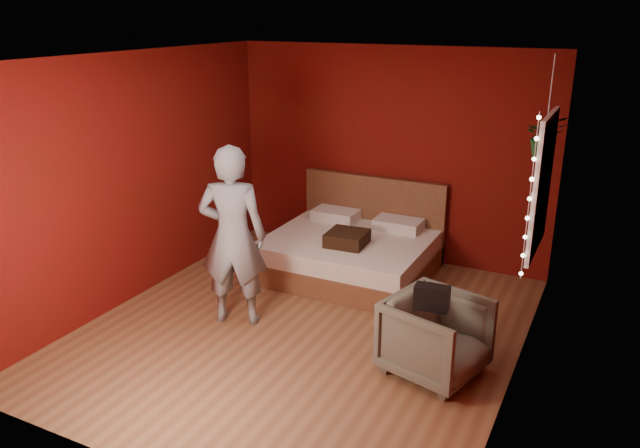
{
  "coord_description": "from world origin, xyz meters",
  "views": [
    {
      "loc": [
        2.6,
        -4.83,
        2.99
      ],
      "look_at": [
        -0.02,
        0.4,
        0.97
      ],
      "focal_mm": 35.0,
      "sensor_mm": 36.0,
      "label": 1
    }
  ],
  "objects": [
    {
      "name": "handbag",
      "position": [
        1.38,
        -0.38,
        0.8
      ],
      "size": [
        0.29,
        0.17,
        0.2
      ],
      "primitive_type": "cube",
      "rotation": [
        0.0,
        0.0,
        0.1
      ],
      "color": "black",
      "rests_on": "armchair"
    },
    {
      "name": "armchair",
      "position": [
        1.38,
        -0.19,
        0.35
      ],
      "size": [
        0.94,
        0.92,
        0.7
      ],
      "primitive_type": "imported",
      "rotation": [
        0.0,
        0.0,
        1.31
      ],
      "color": "#595546",
      "rests_on": "ground"
    },
    {
      "name": "fairy_lights",
      "position": [
        1.94,
        0.37,
        1.5
      ],
      "size": [
        0.04,
        0.04,
        1.45
      ],
      "color": "silver",
      "rests_on": "room_walls"
    },
    {
      "name": "hanging_plant",
      "position": [
        1.88,
        1.48,
        1.83
      ],
      "size": [
        0.46,
        0.43,
        0.98
      ],
      "color": "silver",
      "rests_on": "room_walls"
    },
    {
      "name": "room_walls",
      "position": [
        0.0,
        0.0,
        1.68
      ],
      "size": [
        4.04,
        4.54,
        2.62
      ],
      "color": "#640C0A",
      "rests_on": "ground"
    },
    {
      "name": "person",
      "position": [
        -0.69,
        -0.14,
        0.9
      ],
      "size": [
        0.77,
        0.64,
        1.81
      ],
      "primitive_type": "imported",
      "rotation": [
        0.0,
        0.0,
        3.5
      ],
      "color": "gray",
      "rests_on": "ground"
    },
    {
      "name": "bed",
      "position": [
        -0.15,
        1.5,
        0.27
      ],
      "size": [
        1.86,
        1.58,
        1.02
      ],
      "color": "brown",
      "rests_on": "ground"
    },
    {
      "name": "floor",
      "position": [
        0.0,
        0.0,
        0.0
      ],
      "size": [
        4.5,
        4.5,
        0.0
      ],
      "primitive_type": "plane",
      "color": "brown",
      "rests_on": "ground"
    },
    {
      "name": "window",
      "position": [
        1.97,
        0.9,
        1.5
      ],
      "size": [
        0.05,
        0.97,
        1.27
      ],
      "color": "white",
      "rests_on": "room_walls"
    },
    {
      "name": "throw_pillow",
      "position": [
        -0.08,
        1.2,
        0.54
      ],
      "size": [
        0.45,
        0.45,
        0.15
      ],
      "primitive_type": "cube",
      "rotation": [
        0.0,
        0.0,
        0.06
      ],
      "color": "#321C10",
      "rests_on": "bed"
    }
  ]
}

